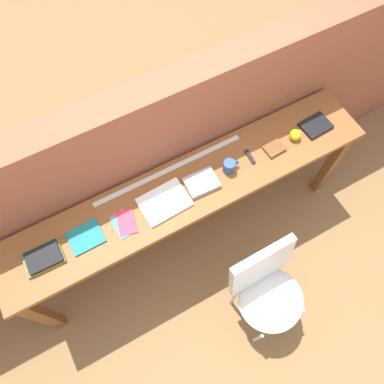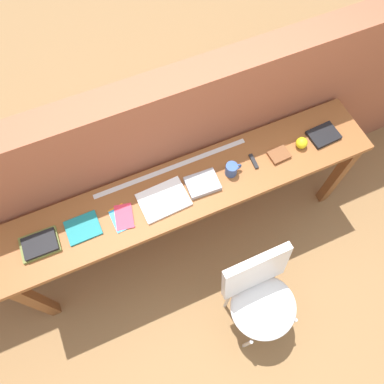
% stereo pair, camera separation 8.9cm
% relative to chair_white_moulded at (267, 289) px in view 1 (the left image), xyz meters
% --- Properties ---
extents(ground_plane, '(40.00, 40.00, 0.00)m').
position_rel_chair_white_moulded_xyz_m(ground_plane, '(-0.18, 0.44, -0.53)').
color(ground_plane, olive).
extents(brick_wall_back, '(6.00, 0.20, 1.48)m').
position_rel_chair_white_moulded_xyz_m(brick_wall_back, '(-0.18, 1.08, 0.21)').
color(brick_wall_back, '#935138').
rests_on(brick_wall_back, ground).
extents(sideboard, '(2.50, 0.44, 0.88)m').
position_rel_chair_white_moulded_xyz_m(sideboard, '(-0.18, 0.74, 0.21)').
color(sideboard, brown).
rests_on(sideboard, ground).
extents(chair_white_moulded, '(0.44, 0.46, 0.89)m').
position_rel_chair_white_moulded_xyz_m(chair_white_moulded, '(0.00, 0.00, 0.00)').
color(chair_white_moulded, white).
rests_on(chair_white_moulded, ground).
extents(book_stack_leftmost, '(0.23, 0.17, 0.04)m').
position_rel_chair_white_moulded_xyz_m(book_stack_leftmost, '(-1.13, 0.73, 0.37)').
color(book_stack_leftmost, olive).
rests_on(book_stack_leftmost, sideboard).
extents(magazine_cycling, '(0.20, 0.17, 0.01)m').
position_rel_chair_white_moulded_xyz_m(magazine_cycling, '(-0.87, 0.74, 0.36)').
color(magazine_cycling, '#19757A').
rests_on(magazine_cycling, sideboard).
extents(pamphlet_pile_colourful, '(0.15, 0.18, 0.01)m').
position_rel_chair_white_moulded_xyz_m(pamphlet_pile_colourful, '(-0.63, 0.71, 0.36)').
color(pamphlet_pile_colourful, orange).
rests_on(pamphlet_pile_colourful, sideboard).
extents(book_open_centre, '(0.31, 0.23, 0.02)m').
position_rel_chair_white_moulded_xyz_m(book_open_centre, '(-0.36, 0.72, 0.36)').
color(book_open_centre, white).
rests_on(book_open_centre, sideboard).
extents(book_grey_hardcover, '(0.21, 0.16, 0.04)m').
position_rel_chair_white_moulded_xyz_m(book_grey_hardcover, '(-0.10, 0.72, 0.37)').
color(book_grey_hardcover, '#9E9EA3').
rests_on(book_grey_hardcover, sideboard).
extents(mug, '(0.11, 0.08, 0.09)m').
position_rel_chair_white_moulded_xyz_m(mug, '(0.11, 0.72, 0.40)').
color(mug, '#2D4C8C').
rests_on(mug, sideboard).
extents(multitool_folded, '(0.03, 0.11, 0.02)m').
position_rel_chair_white_moulded_xyz_m(multitool_folded, '(0.28, 0.74, 0.36)').
color(multitool_folded, black).
rests_on(multitool_folded, sideboard).
extents(leather_journal_brown, '(0.14, 0.11, 0.02)m').
position_rel_chair_white_moulded_xyz_m(leather_journal_brown, '(0.45, 0.71, 0.37)').
color(leather_journal_brown, brown).
rests_on(leather_journal_brown, sideboard).
extents(sports_ball_small, '(0.08, 0.08, 0.08)m').
position_rel_chair_white_moulded_xyz_m(sports_ball_small, '(0.62, 0.72, 0.39)').
color(sports_ball_small, yellow).
rests_on(sports_ball_small, sideboard).
extents(book_repair_rightmost, '(0.20, 0.16, 0.02)m').
position_rel_chair_white_moulded_xyz_m(book_repair_rightmost, '(0.80, 0.73, 0.37)').
color(book_repair_rightmost, black).
rests_on(book_repair_rightmost, sideboard).
extents(ruler_metal_back_edge, '(1.05, 0.03, 0.00)m').
position_rel_chair_white_moulded_xyz_m(ruler_metal_back_edge, '(-0.23, 0.91, 0.35)').
color(ruler_metal_back_edge, silver).
rests_on(ruler_metal_back_edge, sideboard).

